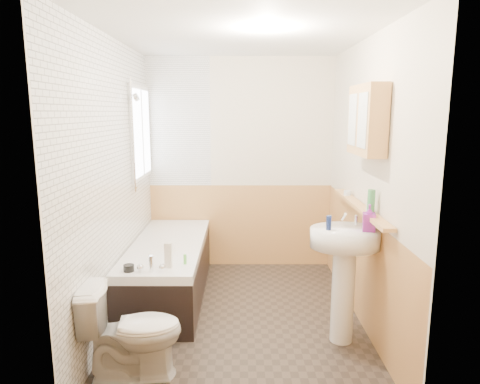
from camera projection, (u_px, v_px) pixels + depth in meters
The scene contains 26 objects.
floor at pixel (240, 317), 3.97m from camera, with size 2.80×2.80×0.00m, color #2C241F.
ceiling at pixel (240, 34), 3.51m from camera, with size 2.80×2.80×0.00m, color white.
wall_back at pixel (240, 164), 5.12m from camera, with size 2.20×0.02×2.50m, color beige.
wall_front at pixel (240, 226), 2.35m from camera, with size 2.20×0.02×2.50m, color beige.
wall_left at pixel (113, 184), 3.74m from camera, with size 0.02×2.80×2.50m, color beige.
wall_right at pixel (367, 184), 3.73m from camera, with size 0.02×2.80×2.50m, color beige.
wainscot_right at pixel (360, 265), 3.87m from camera, with size 0.01×2.80×1.00m, color tan.
wainscot_front at pixel (240, 349), 2.51m from camera, with size 2.20×0.01×1.00m, color tan.
wainscot_back at pixel (240, 225), 5.24m from camera, with size 2.20×0.01×1.00m, color tan.
tile_cladding_left at pixel (116, 184), 3.74m from camera, with size 0.01×2.80×2.50m, color white.
tile_return_back at pixel (178, 122), 5.01m from camera, with size 0.75×0.01×1.50m, color white.
window at pixel (142, 133), 4.60m from camera, with size 0.03×0.79×0.99m.
bathtub at pixel (169, 268), 4.37m from camera, with size 0.70×1.83×0.71m.
shower_riser at pixel (134, 126), 4.15m from camera, with size 0.10×0.07×1.11m.
toilet at pixel (133, 331), 3.02m from camera, with size 0.39×0.70×0.68m, color white.
sink at pixel (344, 262), 3.43m from camera, with size 0.56×0.45×1.08m.
pine_shelf at pixel (359, 206), 3.72m from camera, with size 0.10×1.56×0.03m, color tan.
medicine_cabinet at pixel (367, 120), 3.41m from camera, with size 0.16×0.62×0.56m.
foam_can at pixel (371, 201), 3.38m from camera, with size 0.06×0.06×0.19m, color #388447.
green_bottle at pixel (369, 200), 3.44m from camera, with size 0.04×0.04×0.19m, color silver.
black_jar at pixel (347, 193), 4.13m from camera, with size 0.07×0.07×0.04m, color silver.
soap_bottle at pixel (369, 225), 3.31m from camera, with size 0.09×0.21×0.10m, color purple.
clear_bottle at pixel (329, 223), 3.34m from camera, with size 0.04×0.04×0.11m, color navy.
blue_gel at pixel (168, 255), 3.60m from camera, with size 0.06×0.04×0.22m, color silver.
cream_jar at pixel (129, 268), 3.53m from camera, with size 0.09×0.09×0.06m, color black.
orange_bottle at pixel (185, 259), 3.70m from camera, with size 0.03×0.03×0.08m, color #59C647.
Camera 1 is at (0.01, -3.69, 1.87)m, focal length 32.00 mm.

